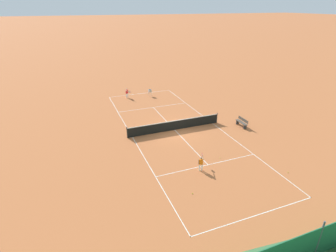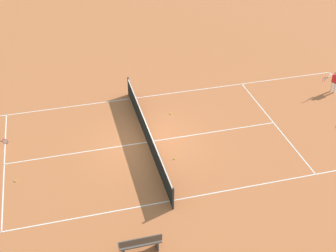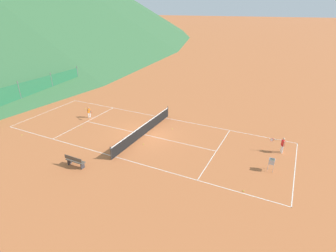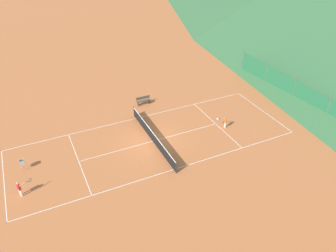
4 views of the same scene
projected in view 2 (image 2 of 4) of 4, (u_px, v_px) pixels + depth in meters
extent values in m
plane|color=#BC6638|center=(147.00, 142.00, 21.75)|extent=(600.00, 600.00, 0.00)
cube|color=white|center=(170.00, 201.00, 18.46)|extent=(0.05, 23.85, 0.01)
cube|color=white|center=(130.00, 99.00, 25.03)|extent=(0.05, 23.85, 0.01)
cube|color=white|center=(4.00, 164.00, 20.39)|extent=(8.20, 0.05, 0.01)
cube|color=white|center=(273.00, 123.00, 23.11)|extent=(8.20, 0.05, 0.01)
cube|color=white|center=(147.00, 142.00, 21.75)|extent=(0.05, 12.80, 0.01)
cylinder|color=#2D2D2D|center=(173.00, 199.00, 17.81)|extent=(0.08, 0.08, 1.06)
cylinder|color=#2D2D2D|center=(128.00, 86.00, 25.10)|extent=(0.08, 0.08, 1.06)
cube|color=black|center=(147.00, 134.00, 21.50)|extent=(9.10, 0.02, 0.91)
cube|color=white|center=(147.00, 126.00, 21.23)|extent=(9.10, 0.04, 0.06)
cylinder|color=black|center=(0.00, 141.00, 20.32)|extent=(0.09, 0.18, 0.03)
torus|color=red|center=(5.00, 141.00, 20.30)|extent=(0.12, 0.27, 0.28)
cylinder|color=silver|center=(5.00, 141.00, 20.30)|extent=(0.09, 0.24, 0.25)
cylinder|color=white|center=(335.00, 88.00, 25.42)|extent=(0.10, 0.10, 0.58)
cylinder|color=white|center=(332.00, 87.00, 25.54)|extent=(0.10, 0.10, 0.58)
cube|color=red|center=(335.00, 79.00, 25.19)|extent=(0.32, 0.27, 0.45)
sphere|color=tan|center=(336.00, 73.00, 25.00)|extent=(0.18, 0.18, 0.18)
cylinder|color=tan|center=(330.00, 76.00, 25.09)|extent=(0.25, 0.44, 0.07)
cylinder|color=black|center=(327.00, 78.00, 24.91)|extent=(0.11, 0.20, 0.03)
torus|color=red|center=(324.00, 79.00, 24.78)|extent=(0.14, 0.26, 0.28)
cylinder|color=silver|center=(324.00, 79.00, 24.78)|extent=(0.11, 0.23, 0.25)
sphere|color=#CCE033|center=(15.00, 181.00, 19.42)|extent=(0.07, 0.07, 0.07)
sphere|color=#CCE033|center=(170.00, 113.00, 23.75)|extent=(0.07, 0.07, 0.07)
sphere|color=#CCE033|center=(175.00, 159.00, 20.67)|extent=(0.07, 0.07, 0.07)
cube|color=#51473D|center=(140.00, 243.00, 16.10)|extent=(0.36, 1.50, 0.05)
cube|color=#51473D|center=(141.00, 241.00, 15.83)|extent=(0.04, 1.50, 0.28)
cube|color=#333338|center=(123.00, 251.00, 16.10)|extent=(0.32, 0.06, 0.44)
cube|color=#333338|center=(157.00, 244.00, 16.35)|extent=(0.32, 0.06, 0.44)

